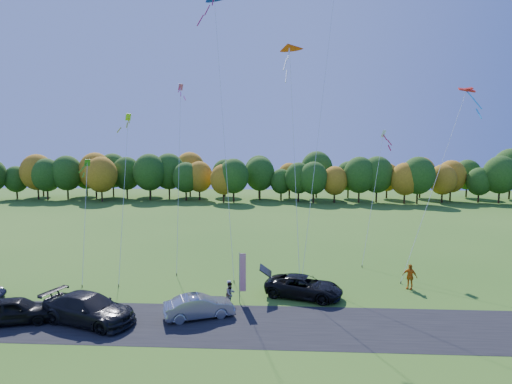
{
  "coord_description": "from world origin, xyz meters",
  "views": [
    {
      "loc": [
        1.76,
        -26.95,
        10.43
      ],
      "look_at": [
        0.0,
        6.0,
        7.0
      ],
      "focal_mm": 28.0,
      "sensor_mm": 36.0,
      "label": 1
    }
  ],
  "objects_px": {
    "silver_sedan": "(199,306)",
    "person_east": "(410,277)",
    "feather_flag": "(242,272)",
    "black_suv": "(304,287)"
  },
  "relations": [
    {
      "from": "silver_sedan",
      "to": "person_east",
      "type": "relative_size",
      "value": 2.26
    },
    {
      "from": "silver_sedan",
      "to": "person_east",
      "type": "bearing_deg",
      "value": -89.8
    },
    {
      "from": "feather_flag",
      "to": "person_east",
      "type": "bearing_deg",
      "value": 15.22
    },
    {
      "from": "person_east",
      "to": "feather_flag",
      "type": "height_order",
      "value": "feather_flag"
    },
    {
      "from": "person_east",
      "to": "silver_sedan",
      "type": "bearing_deg",
      "value": -119.59
    },
    {
      "from": "black_suv",
      "to": "feather_flag",
      "type": "distance_m",
      "value": 4.72
    },
    {
      "from": "feather_flag",
      "to": "black_suv",
      "type": "bearing_deg",
      "value": 16.65
    },
    {
      "from": "black_suv",
      "to": "silver_sedan",
      "type": "bearing_deg",
      "value": 138.05
    },
    {
      "from": "silver_sedan",
      "to": "person_east",
      "type": "height_order",
      "value": "person_east"
    },
    {
      "from": "person_east",
      "to": "feather_flag",
      "type": "xyz_separation_m",
      "value": [
        -12.42,
        -3.38,
        1.19
      ]
    }
  ]
}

